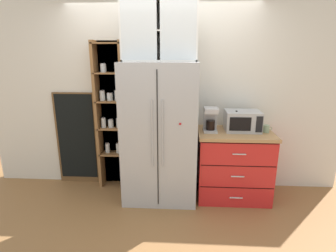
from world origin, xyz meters
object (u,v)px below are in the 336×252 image
Objects in this scene: coffee_maker at (210,119)px; mug_cream at (235,128)px; bottle_clear at (236,122)px; chalkboard_menu at (77,138)px; refrigerator at (160,133)px; mug_sage at (266,129)px; microwave at (242,121)px.

mug_cream is at bearing 3.92° from coffee_maker.
chalkboard_menu is at bearing 172.94° from bottle_clear.
bottle_clear is 0.20× the size of chalkboard_menu.
chalkboard_menu is at bearing 171.59° from coffee_maker.
coffee_maker is at bearing 4.32° from refrigerator.
refrigerator is at bearing -14.70° from chalkboard_menu.
refrigerator is at bearing -175.82° from mug_cream.
coffee_maker is at bearing 178.37° from mug_sage.
microwave reaches higher than mug_cream.
microwave is 0.33× the size of chalkboard_menu.
mug_sage is 0.08× the size of chalkboard_menu.
bottle_clear is (0.96, 0.05, 0.14)m from refrigerator.
bottle_clear is (-0.09, -0.04, -0.01)m from microwave.
coffee_maker is 2.57× the size of mug_cream.
coffee_maker is at bearing -174.20° from microwave.
refrigerator is 1.35m from mug_sage.
microwave reaches higher than mug_sage.
mug_cream is at bearing 4.18° from refrigerator.
chalkboard_menu is at bearing 174.12° from microwave.
coffee_maker is 0.71m from mug_sage.
coffee_maker is at bearing -179.12° from bottle_clear.
mug_sage is 0.41× the size of bottle_clear.
microwave is 0.12m from mug_cream.
chalkboard_menu reaches higher than microwave.
mug_cream is at bearing 84.42° from bottle_clear.
coffee_maker is 2.78× the size of mug_sage.
mug_sage is at bearing -12.02° from microwave.
coffee_maker reaches higher than mug_sage.
chalkboard_menu is at bearing 173.42° from mug_sage.
mug_cream is 0.08m from bottle_clear.
bottle_clear is (-0.00, -0.02, 0.07)m from mug_cream.
refrigerator reaches higher than chalkboard_menu.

